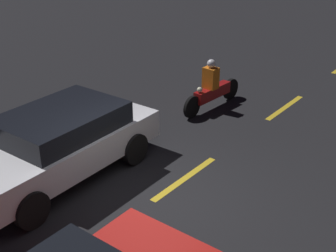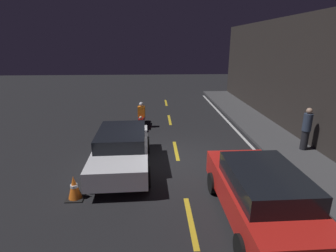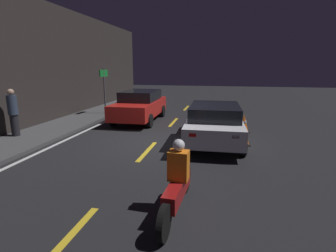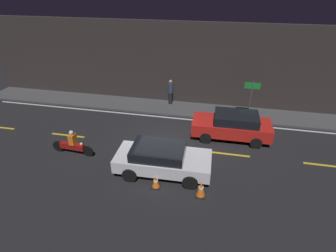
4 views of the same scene
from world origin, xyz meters
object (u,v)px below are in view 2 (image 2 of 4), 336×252
object	(u,v)px
motorcycle	(142,117)
traffic_cone_near	(94,161)
sedan_white	(122,148)
taxi_red	(261,193)
pedestrian	(306,129)
traffic_cone_mid	(74,188)

from	to	relation	value
motorcycle	traffic_cone_near	distance (m)	4.93
sedan_white	motorcycle	world-z (taller)	motorcycle
taxi_red	pedestrian	distance (m)	5.41
taxi_red	pedestrian	size ratio (longest dim) A/B	2.46
taxi_red	traffic_cone_mid	bearing A→B (deg)	75.15
traffic_cone_near	taxi_red	bearing A→B (deg)	56.33
taxi_red	pedestrian	bearing A→B (deg)	-40.67
motorcycle	traffic_cone_mid	xyz separation A→B (m)	(6.60, -1.63, -0.20)
taxi_red	pedestrian	world-z (taller)	pedestrian
taxi_red	motorcycle	xyz separation A→B (m)	(-7.83, -3.21, -0.23)
sedan_white	traffic_cone_mid	distance (m)	2.24
taxi_red	traffic_cone_mid	xyz separation A→B (m)	(-1.23, -4.84, -0.43)
pedestrian	motorcycle	bearing A→B (deg)	-118.88
sedan_white	motorcycle	bearing A→B (deg)	172.45
taxi_red	traffic_cone_mid	world-z (taller)	taxi_red
sedan_white	traffic_cone_mid	xyz separation A→B (m)	(1.88, -1.14, -0.40)
sedan_white	pedestrian	size ratio (longest dim) A/B	2.50
motorcycle	pedestrian	world-z (taller)	pedestrian
sedan_white	taxi_red	bearing A→B (deg)	48.39
sedan_white	pedestrian	distance (m)	7.26
sedan_white	traffic_cone_mid	bearing A→B (deg)	-32.89
motorcycle	taxi_red	bearing A→B (deg)	25.93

